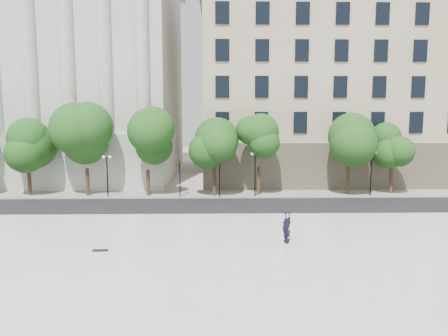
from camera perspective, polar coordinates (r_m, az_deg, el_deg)
The scene contains 12 objects.
ground at distance 20.80m, azimuth -10.46°, elevation -16.23°, with size 160.00×160.00×0.00m, color #BBB8B1.
plaza at distance 23.47m, azimuth -9.28°, elevation -12.80°, with size 44.00×22.00×0.45m, color white.
street at distance 37.85m, azimuth -6.11°, elevation -5.22°, with size 60.00×8.00×0.02m, color black.
far_sidewalk at distance 43.70m, azimuth -5.44°, elevation -3.42°, with size 60.00×4.00×0.12m, color #9E9B91.
building_west at distance 60.99m, azimuth -21.01°, elevation 11.32°, with size 31.50×27.65×25.60m.
building_east at distance 60.15m, azimuth 15.21°, elevation 9.95°, with size 36.00×26.15×23.00m.
traffic_light_west at distance 41.49m, azimuth -5.81°, elevation 0.97°, with size 0.39×1.58×4.13m.
traffic_light_east at distance 41.35m, azimuth -0.59°, elevation 1.08°, with size 0.91×1.73×4.19m.
person_lying at distance 26.71m, azimuth 8.16°, elevation -9.15°, with size 0.68×0.45×1.88m, color black.
skateboard at distance 26.02m, azimuth -15.87°, elevation -10.31°, with size 0.85×0.22×0.09m, color black.
street_trees at distance 42.35m, azimuth -6.20°, elevation 3.44°, with size 45.79×4.69×8.07m.
lamp_posts at distance 41.85m, azimuth -5.51°, elevation 0.11°, with size 38.32×0.28×4.47m.
Camera 1 is at (3.23, -18.78, 8.34)m, focal length 35.00 mm.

